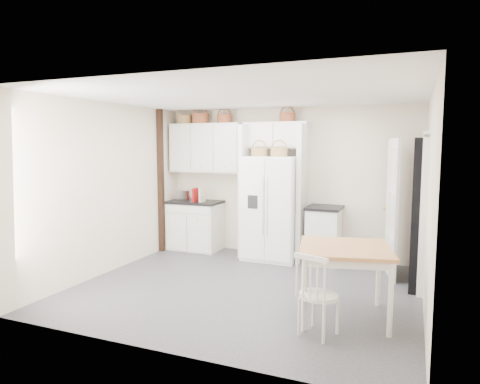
% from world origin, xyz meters
% --- Properties ---
extents(floor, '(4.50, 4.50, 0.00)m').
position_xyz_m(floor, '(0.00, 0.00, 0.00)').
color(floor, '#343435').
rests_on(floor, ground).
extents(ceiling, '(4.50, 4.50, 0.00)m').
position_xyz_m(ceiling, '(0.00, 0.00, 2.60)').
color(ceiling, white).
rests_on(ceiling, wall_back).
extents(wall_back, '(4.50, 0.00, 4.50)m').
position_xyz_m(wall_back, '(0.00, 2.00, 1.30)').
color(wall_back, beige).
rests_on(wall_back, floor).
extents(wall_left, '(0.00, 4.00, 4.00)m').
position_xyz_m(wall_left, '(-2.25, 0.00, 1.30)').
color(wall_left, beige).
rests_on(wall_left, floor).
extents(wall_right, '(0.00, 4.00, 4.00)m').
position_xyz_m(wall_right, '(2.25, 0.00, 1.30)').
color(wall_right, beige).
rests_on(wall_right, floor).
extents(refrigerator, '(0.91, 0.73, 1.77)m').
position_xyz_m(refrigerator, '(-0.15, 1.62, 0.88)').
color(refrigerator, white).
rests_on(refrigerator, floor).
extents(base_cab_left, '(0.95, 0.60, 0.88)m').
position_xyz_m(base_cab_left, '(-1.69, 1.70, 0.44)').
color(base_cab_left, silver).
rests_on(base_cab_left, floor).
extents(base_cab_right, '(0.51, 0.62, 0.91)m').
position_xyz_m(base_cab_right, '(0.73, 1.70, 0.45)').
color(base_cab_right, silver).
rests_on(base_cab_right, floor).
extents(dining_table, '(1.17, 1.17, 0.82)m').
position_xyz_m(dining_table, '(1.40, -0.51, 0.41)').
color(dining_table, '#A0733C').
rests_on(dining_table, floor).
extents(windsor_chair, '(0.51, 0.48, 0.84)m').
position_xyz_m(windsor_chair, '(1.23, -1.07, 0.42)').
color(windsor_chair, silver).
rests_on(windsor_chair, floor).
extents(counter_left, '(0.99, 0.64, 0.04)m').
position_xyz_m(counter_left, '(-1.69, 1.70, 0.90)').
color(counter_left, black).
rests_on(counter_left, base_cab_left).
extents(counter_right, '(0.56, 0.66, 0.04)m').
position_xyz_m(counter_right, '(0.73, 1.70, 0.93)').
color(counter_right, black).
rests_on(counter_right, base_cab_right).
extents(toaster, '(0.32, 0.24, 0.20)m').
position_xyz_m(toaster, '(-1.90, 1.70, 1.02)').
color(toaster, silver).
rests_on(toaster, counter_left).
extents(cookbook_red, '(0.05, 0.17, 0.25)m').
position_xyz_m(cookbook_red, '(-1.64, 1.62, 1.04)').
color(cookbook_red, '#9F1213').
rests_on(cookbook_red, counter_left).
extents(cookbook_cream, '(0.06, 0.17, 0.25)m').
position_xyz_m(cookbook_cream, '(-1.50, 1.62, 1.05)').
color(cookbook_cream, beige).
rests_on(cookbook_cream, counter_left).
extents(basket_upper_a, '(0.29, 0.29, 0.16)m').
position_xyz_m(basket_upper_a, '(-1.96, 1.83, 2.43)').
color(basket_upper_a, brown).
rests_on(basket_upper_a, upper_cabinet).
extents(basket_upper_b, '(0.32, 0.32, 0.19)m').
position_xyz_m(basket_upper_b, '(-1.62, 1.83, 2.44)').
color(basket_upper_b, maroon).
rests_on(basket_upper_b, upper_cabinet).
extents(basket_upper_c, '(0.28, 0.28, 0.16)m').
position_xyz_m(basket_upper_c, '(-1.14, 1.83, 2.43)').
color(basket_upper_c, maroon).
rests_on(basket_upper_c, upper_cabinet).
extents(basket_bridge_b, '(0.26, 0.26, 0.15)m').
position_xyz_m(basket_bridge_b, '(0.04, 1.83, 2.43)').
color(basket_bridge_b, maroon).
rests_on(basket_bridge_b, bridge_cabinet).
extents(basket_fridge_a, '(0.27, 0.27, 0.15)m').
position_xyz_m(basket_fridge_a, '(-0.36, 1.52, 1.84)').
color(basket_fridge_a, brown).
rests_on(basket_fridge_a, refrigerator).
extents(basket_fridge_b, '(0.28, 0.28, 0.15)m').
position_xyz_m(basket_fridge_b, '(-0.01, 1.52, 1.84)').
color(basket_fridge_b, brown).
rests_on(basket_fridge_b, refrigerator).
extents(upper_cabinet, '(1.40, 0.34, 0.90)m').
position_xyz_m(upper_cabinet, '(-1.50, 1.83, 1.90)').
color(upper_cabinet, silver).
rests_on(upper_cabinet, wall_back).
extents(bridge_cabinet, '(1.12, 0.34, 0.45)m').
position_xyz_m(bridge_cabinet, '(-0.15, 1.83, 2.12)').
color(bridge_cabinet, silver).
rests_on(bridge_cabinet, wall_back).
extents(fridge_panel_left, '(0.08, 0.60, 2.30)m').
position_xyz_m(fridge_panel_left, '(-0.66, 1.70, 1.15)').
color(fridge_panel_left, silver).
rests_on(fridge_panel_left, floor).
extents(fridge_panel_right, '(0.08, 0.60, 2.30)m').
position_xyz_m(fridge_panel_right, '(0.36, 1.70, 1.15)').
color(fridge_panel_right, silver).
rests_on(fridge_panel_right, floor).
extents(trim_post, '(0.09, 0.09, 2.60)m').
position_xyz_m(trim_post, '(-2.20, 1.35, 1.30)').
color(trim_post, black).
rests_on(trim_post, floor).
extents(doorway_void, '(0.18, 0.85, 2.05)m').
position_xyz_m(doorway_void, '(2.16, 1.00, 1.02)').
color(doorway_void, black).
rests_on(doorway_void, floor).
extents(door_slab, '(0.21, 0.79, 2.05)m').
position_xyz_m(door_slab, '(1.80, 1.33, 1.02)').
color(door_slab, white).
rests_on(door_slab, floor).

